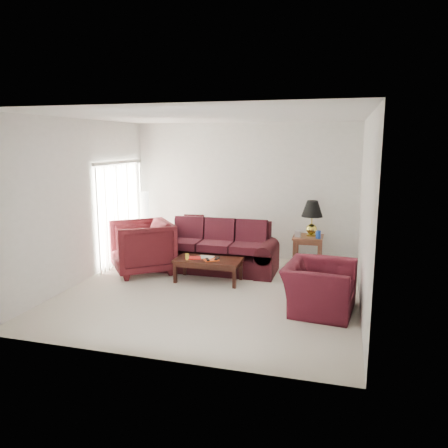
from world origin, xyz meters
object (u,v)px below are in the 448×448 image
object	(u,v)px
armchair_left	(142,247)
coffee_table	(208,270)
end_table	(308,252)
armchair_right	(319,287)
sofa	(217,247)
floor_lamp	(145,223)

from	to	relation	value
armchair_left	coffee_table	distance (m)	1.49
end_table	armchair_left	world-z (taller)	armchair_left
armchair_right	coffee_table	world-z (taller)	armchair_right
sofa	coffee_table	distance (m)	0.77
floor_lamp	armchair_right	xyz separation A→B (m)	(4.12, -2.47, -0.36)
armchair_left	coffee_table	size ratio (longest dim) A/B	0.93
sofa	end_table	world-z (taller)	sofa
floor_lamp	armchair_right	size ratio (longest dim) A/B	1.28
armchair_right	sofa	bearing A→B (deg)	59.06
sofa	end_table	size ratio (longest dim) A/B	3.62
end_table	armchair_left	distance (m)	3.41
floor_lamp	coffee_table	xyz separation A→B (m)	(2.03, -1.56, -0.52)
end_table	floor_lamp	distance (m)	3.76
end_table	armchair_right	world-z (taller)	armchair_right
sofa	armchair_left	xyz separation A→B (m)	(-1.41, -0.53, 0.03)
sofa	coffee_table	xyz separation A→B (m)	(0.04, -0.72, -0.27)
sofa	floor_lamp	xyz separation A→B (m)	(-1.99, 0.83, 0.25)
armchair_right	coffee_table	xyz separation A→B (m)	(-2.09, 0.91, -0.16)
sofa	end_table	bearing A→B (deg)	24.36
sofa	armchair_right	bearing A→B (deg)	-36.08
sofa	armchair_left	bearing A→B (deg)	-158.02
sofa	floor_lamp	world-z (taller)	floor_lamp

